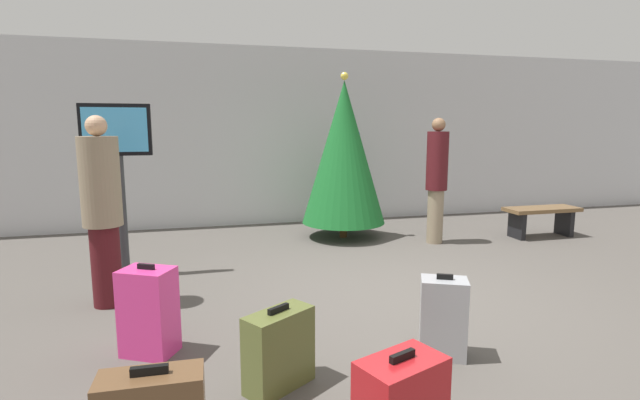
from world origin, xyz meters
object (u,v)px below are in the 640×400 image
Objects in this scene: holiday_tree at (344,153)px; flight_info_kiosk at (118,159)px; waiting_bench at (542,216)px; suitcase_2 at (149,312)px; traveller_1 at (437,177)px; traveller_0 at (102,208)px; suitcase_4 at (443,318)px; suitcase_0 at (279,350)px.

flight_info_kiosk is at bearing -158.73° from holiday_tree.
suitcase_2 reaches higher than waiting_bench.
traveller_1 is (4.38, 0.51, -0.38)m from flight_info_kiosk.
traveller_1 is at bearing 34.51° from suitcase_2.
flight_info_kiosk is at bearing 102.63° from suitcase_2.
waiting_bench is (3.11, -0.78, -1.01)m from holiday_tree.
traveller_1 reaches higher than suitcase_2.
flight_info_kiosk is 2.45m from suitcase_2.
traveller_0 is at bearing -161.21° from traveller_1.
suitcase_4 is (-1.69, -3.29, -0.70)m from traveller_1.
traveller_1 is 3.26× the size of suitcase_0.
waiting_bench is (6.24, 0.44, -1.04)m from flight_info_kiosk.
traveller_0 reaches higher than waiting_bench.
holiday_tree reaches higher than suitcase_0.
holiday_tree is 2.16× the size of waiting_bench.
suitcase_2 is at bearing 164.46° from suitcase_4.
suitcase_2 is (0.49, -2.16, -1.05)m from flight_info_kiosk.
waiting_bench is 6.45m from traveller_0.
suitcase_4 is (-3.55, -3.22, -0.04)m from waiting_bench.
holiday_tree is 3.36m from waiting_bench.
traveller_1 is at bearing 6.68° from flight_info_kiosk.
suitcase_2 is at bearing -145.49° from traveller_1.
traveller_1 reaches higher than suitcase_4.
holiday_tree is 4.41m from suitcase_2.
traveller_1 is 2.88× the size of suitcase_4.
waiting_bench is 0.64× the size of traveller_0.
suitcase_2 is (-2.65, -3.38, -1.02)m from holiday_tree.
traveller_0 is at bearing 126.23° from suitcase_0.
holiday_tree is 1.48m from traveller_1.
suitcase_0 is at bearing -39.23° from suitcase_2.
traveller_0 is 4.65m from traveller_1.
flight_info_kiosk is 1.07× the size of traveller_1.
traveller_0 is 0.99× the size of traveller_1.
holiday_tree is 3.36m from flight_info_kiosk.
flight_info_kiosk reaches higher than traveller_0.
suitcase_2 is at bearing -77.37° from flight_info_kiosk.
holiday_tree is 3.57× the size of suitcase_2.
suitcase_0 is (1.39, -2.90, -1.12)m from flight_info_kiosk.
flight_info_kiosk is 1.06m from traveller_0.
traveller_0 is 3.32m from suitcase_4.
flight_info_kiosk is 2.79× the size of suitcase_2.
holiday_tree reaches higher than traveller_0.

